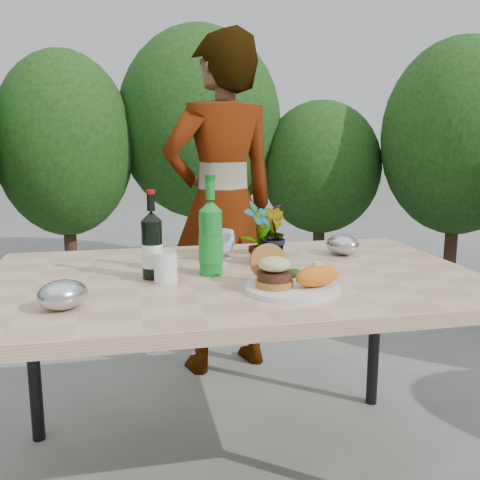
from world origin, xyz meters
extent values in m
plane|color=slate|center=(0.00, 0.00, 0.00)|extent=(80.00, 80.00, 0.00)
cube|color=tan|center=(0.00, 0.00, 0.73)|extent=(1.60, 1.00, 0.04)
cylinder|color=black|center=(-0.72, 0.42, 0.35)|extent=(0.05, 0.05, 0.71)
cylinder|color=black|center=(0.72, 0.42, 0.35)|extent=(0.05, 0.05, 0.71)
cylinder|color=#382316|center=(-0.80, 2.80, 0.21)|extent=(0.10, 0.10, 0.42)
ellipsoid|color=#27561C|center=(-0.80, 2.80, 1.14)|extent=(1.07, 1.07, 1.45)
cylinder|color=#382316|center=(0.30, 3.00, 0.25)|extent=(0.10, 0.10, 0.50)
ellipsoid|color=#27561C|center=(0.30, 3.00, 1.32)|extent=(1.39, 1.39, 1.63)
cylinder|color=#382316|center=(1.30, 2.70, 0.19)|extent=(0.10, 0.10, 0.38)
ellipsoid|color=#27561C|center=(1.30, 2.70, 0.95)|extent=(1.03, 1.03, 1.13)
cylinder|color=#382316|center=(2.20, 2.10, 0.22)|extent=(0.10, 0.10, 0.44)
ellipsoid|color=#27561C|center=(2.20, 2.10, 1.20)|extent=(1.18, 1.18, 1.52)
cylinder|color=white|center=(0.13, -0.22, 0.76)|extent=(0.28, 0.28, 0.01)
cylinder|color=#B7722D|center=(0.07, -0.22, 0.78)|extent=(0.11, 0.11, 0.02)
cylinder|color=#472314|center=(0.07, -0.22, 0.80)|extent=(0.10, 0.10, 0.02)
ellipsoid|color=beige|center=(0.07, -0.22, 0.83)|extent=(0.10, 0.10, 0.04)
cylinder|color=#B7722D|center=(0.07, -0.14, 0.82)|extent=(0.11, 0.06, 0.11)
ellipsoid|color=orange|center=(0.20, -0.24, 0.80)|extent=(0.17, 0.12, 0.06)
ellipsoid|color=olive|center=(0.13, -0.13, 0.78)|extent=(0.04, 0.04, 0.02)
ellipsoid|color=#193814|center=(0.16, -0.12, 0.78)|extent=(0.06, 0.04, 0.03)
cylinder|color=black|center=(-0.27, 0.01, 0.84)|extent=(0.07, 0.07, 0.19)
cylinder|color=white|center=(-0.27, 0.01, 0.82)|extent=(0.07, 0.07, 0.07)
cone|color=black|center=(-0.27, 0.01, 0.95)|extent=(0.07, 0.07, 0.03)
cylinder|color=black|center=(-0.27, 0.01, 0.99)|extent=(0.02, 0.02, 0.05)
cylinder|color=maroon|center=(-0.27, 0.01, 1.03)|extent=(0.03, 0.03, 0.01)
cylinder|color=#178026|center=(-0.08, 0.02, 0.85)|extent=(0.08, 0.08, 0.21)
cylinder|color=#198C26|center=(-0.08, 0.02, 0.83)|extent=(0.08, 0.08, 0.08)
cone|color=#178026|center=(-0.08, 0.02, 0.98)|extent=(0.08, 0.08, 0.04)
cylinder|color=#178026|center=(-0.08, 0.02, 1.03)|extent=(0.03, 0.03, 0.06)
cylinder|color=#0C5919|center=(-0.08, 0.02, 1.07)|extent=(0.03, 0.03, 0.02)
cylinder|color=white|center=(-0.23, -0.05, 0.80)|extent=(0.07, 0.07, 0.09)
imported|color=#21511B|center=(0.11, 0.12, 0.86)|extent=(0.14, 0.13, 0.22)
imported|color=#1C511B|center=(0.17, 0.15, 0.85)|extent=(0.12, 0.13, 0.19)
imported|color=#28581E|center=(0.19, 0.28, 0.85)|extent=(0.15, 0.15, 0.19)
imported|color=white|center=(0.00, 0.29, 0.80)|extent=(0.15, 0.15, 0.10)
ellipsoid|color=#ACAFB3|center=(-0.51, -0.26, 0.79)|extent=(0.17, 0.16, 0.08)
ellipsoid|color=#B1B3B8|center=(0.46, 0.21, 0.79)|extent=(0.16, 0.17, 0.08)
imported|color=#A57752|center=(0.13, 0.97, 0.85)|extent=(0.71, 0.56, 1.70)
camera|label=1|loc=(-0.34, -1.67, 1.19)|focal=40.00mm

